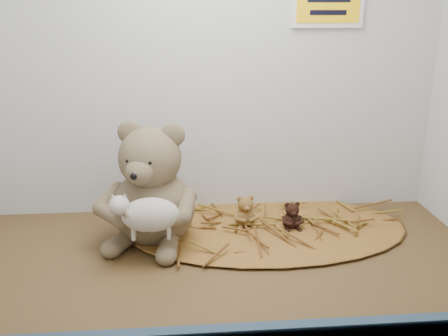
{
  "coord_description": "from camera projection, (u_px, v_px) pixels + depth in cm",
  "views": [
    {
      "loc": [
        -6.77,
        -97.96,
        54.3
      ],
      "look_at": [
        1.87,
        3.41,
        20.5
      ],
      "focal_mm": 40.0,
      "sensor_mm": 36.0,
      "label": 1
    }
  ],
  "objects": [
    {
      "name": "wall_sign",
      "position": [
        328.0,
        0.0,
        1.23
      ],
      "size": [
        16.0,
        1.2,
        11.0
      ],
      "primitive_type": "cube",
      "color": "#EFB60C",
      "rests_on": "back_wall"
    },
    {
      "name": "mini_teddy_brown",
      "position": [
        292.0,
        214.0,
        1.23
      ],
      "size": [
        5.73,
        6.03,
        6.9
      ],
      "primitive_type": null,
      "rotation": [
        0.0,
        0.0,
        0.03
      ],
      "color": "black",
      "rests_on": "straw_bed"
    },
    {
      "name": "front_rail",
      "position": [
        229.0,
        336.0,
        0.82
      ],
      "size": [
        119.28,
        2.2,
        3.6
      ],
      "primitive_type": "cube",
      "color": "#324D60",
      "rests_on": "shelf_floor"
    },
    {
      "name": "main_teddy",
      "position": [
        152.0,
        184.0,
        1.15
      ],
      "size": [
        30.14,
        30.95,
        29.04
      ],
      "primitive_type": null,
      "rotation": [
        0.0,
        0.0,
        -0.33
      ],
      "color": "#7A684B",
      "rests_on": "shelf_floor"
    },
    {
      "name": "toy_lamb",
      "position": [
        150.0,
        215.0,
        1.07
      ],
      "size": [
        16.31,
        9.96,
        10.54
      ],
      "primitive_type": null,
      "color": "beige",
      "rests_on": "main_teddy"
    },
    {
      "name": "mini_teddy_tan",
      "position": [
        245.0,
        210.0,
        1.24
      ],
      "size": [
        6.88,
        7.2,
        7.87
      ],
      "primitive_type": null,
      "rotation": [
        0.0,
        0.0,
        0.08
      ],
      "color": "#925F2F",
      "rests_on": "straw_bed"
    },
    {
      "name": "straw_bed",
      "position": [
        268.0,
        228.0,
        1.25
      ],
      "size": [
        69.73,
        40.49,
        1.35
      ],
      "primitive_type": "ellipsoid",
      "color": "brown",
      "rests_on": "shelf_floor"
    },
    {
      "name": "alcove_shell",
      "position": [
        213.0,
        49.0,
        1.05
      ],
      "size": [
        120.4,
        60.2,
        90.4
      ],
      "color": "#4A3019",
      "rests_on": "ground"
    }
  ]
}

